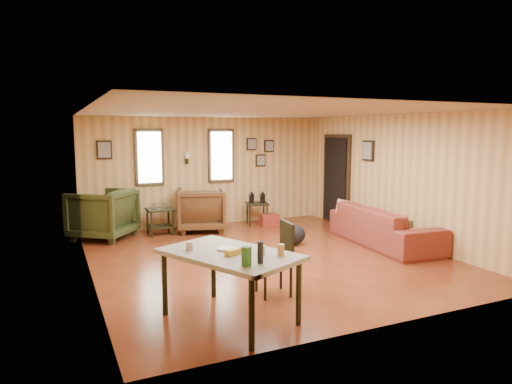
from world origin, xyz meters
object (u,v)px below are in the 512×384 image
at_px(sofa, 384,220).
at_px(recliner_green, 103,212).
at_px(recliner_brown, 201,207).
at_px(dining_table, 230,258).
at_px(end_table, 160,217).
at_px(side_table, 257,202).

height_order(sofa, recliner_green, recliner_green).
height_order(recliner_brown, dining_table, recliner_brown).
bearing_deg(recliner_brown, end_table, 17.47).
bearing_deg(side_table, end_table, -177.61).
relative_size(recliner_brown, end_table, 1.50).
bearing_deg(recliner_green, side_table, 127.63).
relative_size(end_table, side_table, 0.87).
relative_size(sofa, end_table, 3.65).
distance_m(sofa, side_table, 2.98).
bearing_deg(sofa, side_table, 32.76).
height_order(recliner_brown, recliner_green, recliner_green).
height_order(end_table, side_table, side_table).
height_order(sofa, dining_table, dining_table).
bearing_deg(recliner_green, sofa, 98.40).
xyz_separation_m(sofa, dining_table, (-3.82, -2.02, 0.23)).
relative_size(sofa, side_table, 3.16).
relative_size(side_table, dining_table, 0.44).
height_order(sofa, recliner_brown, recliner_brown).
relative_size(recliner_brown, recliner_green, 0.93).
xyz_separation_m(recliner_brown, dining_table, (-1.12, -4.59, 0.21)).
xyz_separation_m(recliner_green, dining_table, (0.86, -4.69, 0.17)).
distance_m(recliner_brown, dining_table, 4.73).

